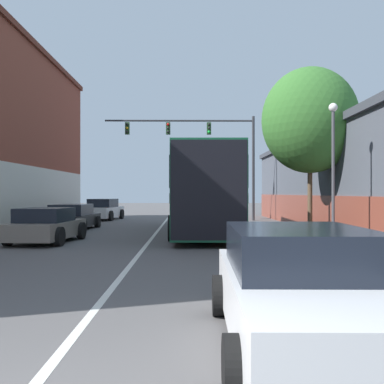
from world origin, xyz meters
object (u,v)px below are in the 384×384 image
at_px(parked_car_left_mid, 46,226).
at_px(street_lamp, 333,172).
at_px(hatchback_foreground, 302,290).
at_px(parked_car_left_near, 104,210).
at_px(parked_car_left_far, 72,218).
at_px(traffic_signal_gantry, 204,142).
at_px(street_tree_near, 310,120).
at_px(bus, 204,189).

relative_size(parked_car_left_mid, street_lamp, 0.86).
relative_size(hatchback_foreground, parked_car_left_near, 1.06).
relative_size(parked_car_left_far, traffic_signal_gantry, 0.45).
relative_size(parked_car_left_far, street_tree_near, 0.64).
xyz_separation_m(parked_car_left_mid, street_tree_near, (10.31, 1.88, 4.23)).
bearing_deg(traffic_signal_gantry, bus, -91.95).
distance_m(hatchback_foreground, parked_car_left_near, 26.46).
relative_size(parked_car_left_far, street_lamp, 0.95).
bearing_deg(traffic_signal_gantry, street_lamp, -77.16).
bearing_deg(bus, street_tree_near, -117.93).
bearing_deg(parked_car_left_mid, parked_car_left_near, 6.54).
relative_size(bus, street_tree_near, 1.82).
bearing_deg(parked_car_left_far, traffic_signal_gantry, -40.20).
relative_size(hatchback_foreground, street_tree_near, 0.65).
bearing_deg(street_lamp, parked_car_left_far, 141.62).
distance_m(parked_car_left_far, street_tree_near, 12.27).
xyz_separation_m(bus, parked_car_left_mid, (-6.01, -4.23, -1.42)).
xyz_separation_m(parked_car_left_near, traffic_signal_gantry, (6.85, -1.01, 4.55)).
xyz_separation_m(parked_car_left_mid, street_lamp, (9.87, -2.45, 1.89)).
distance_m(bus, street_lamp, 7.73).
height_order(bus, traffic_signal_gantry, traffic_signal_gantry).
bearing_deg(parked_car_left_far, hatchback_foreground, -154.71).
xyz_separation_m(hatchback_foreground, parked_car_left_near, (-7.13, 25.48, 0.01)).
bearing_deg(street_tree_near, parked_car_left_far, 160.19).
distance_m(bus, parked_car_left_mid, 7.49).
distance_m(parked_car_left_near, traffic_signal_gantry, 8.28).
relative_size(bus, street_lamp, 2.73).
relative_size(bus, parked_car_left_far, 2.86).
bearing_deg(parked_car_left_near, traffic_signal_gantry, -90.71).
height_order(parked_car_left_near, traffic_signal_gantry, traffic_signal_gantry).
bearing_deg(parked_car_left_far, street_tree_near, -107.14).
distance_m(parked_car_left_mid, parked_car_left_far, 5.81).
bearing_deg(parked_car_left_near, street_lamp, -140.29).
distance_m(bus, parked_car_left_far, 6.87).
height_order(bus, parked_car_left_mid, bus).
height_order(bus, parked_car_left_near, bus).
relative_size(hatchback_foreground, traffic_signal_gantry, 0.46).
bearing_deg(hatchback_foreground, street_lamp, -18.90).
bearing_deg(street_tree_near, parked_car_left_near, 131.45).
bearing_deg(hatchback_foreground, street_tree_near, -14.38).
height_order(hatchback_foreground, street_lamp, street_lamp).
height_order(hatchback_foreground, street_tree_near, street_tree_near).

